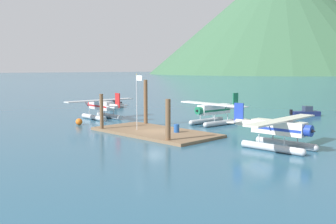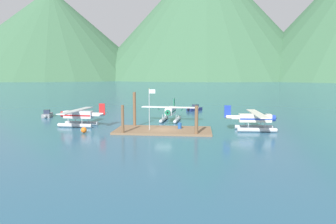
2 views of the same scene
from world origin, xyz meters
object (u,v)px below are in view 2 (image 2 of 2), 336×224
Objects in this scene: boat_grey_open_west at (47,115)px; seaplane_white_bow_centre at (170,113)px; fuel_drum at (180,126)px; boat_navy_open_north at (195,109)px; seaplane_cream_stbd_fwd at (255,120)px; seaplane_silver_port_fwd at (78,117)px; mooring_buoy at (84,130)px; flagpole at (150,104)px.

seaplane_white_bow_centre is at bearing -6.99° from boat_grey_open_west.
boat_navy_open_north is at bearing 85.60° from fuel_drum.
seaplane_cream_stbd_fwd is (13.70, -8.14, 0.00)m from seaplane_white_bow_centre.
seaplane_silver_port_fwd is (-28.38, 1.21, 0.00)m from seaplane_cream_stbd_fwd.
mooring_buoy is 0.20× the size of boat_navy_open_north.
boat_grey_open_west is 32.59m from boat_navy_open_north.
mooring_buoy is (-13.88, -3.28, -0.32)m from fuel_drum.
boat_navy_open_north is at bearing 24.99° from boat_grey_open_west.
seaplane_white_bow_centre is 2.21× the size of boat_grey_open_west.
seaplane_cream_stbd_fwd is (15.71, 2.89, -2.57)m from flagpole.
seaplane_silver_port_fwd is at bearing 162.05° from flagpole.
seaplane_white_bow_centre is 2.47× the size of boat_navy_open_north.
seaplane_silver_port_fwd is at bearing 172.26° from fuel_drum.
mooring_buoy is 6.47m from seaplane_silver_port_fwd.
flagpole is 28.83m from boat_navy_open_north.
boat_grey_open_west is at bearing 155.88° from fuel_drum.
seaplane_white_bow_centre is 17.43m from boat_navy_open_north.
flagpole is at bearing -169.57° from seaplane_cream_stbd_fwd.
flagpole reaches higher than seaplane_cream_stbd_fwd.
seaplane_silver_port_fwd is 2.21× the size of boat_grey_open_west.
seaplane_silver_port_fwd reaches higher than fuel_drum.
seaplane_white_bow_centre reaches higher than fuel_drum.
seaplane_white_bow_centre and seaplane_silver_port_fwd have the same top height.
seaplane_white_bow_centre is at bearing 103.79° from fuel_drum.
flagpole is 1.31× the size of boat_grey_open_west.
seaplane_white_bow_centre is at bearing 79.70° from flagpole.
seaplane_white_bow_centre is at bearing 149.29° from seaplane_cream_stbd_fwd.
flagpole is 0.59× the size of seaplane_silver_port_fwd.
seaplane_silver_port_fwd is 2.47× the size of boat_navy_open_north.
mooring_buoy is 0.08× the size of seaplane_cream_stbd_fwd.
fuel_drum is 9.54m from seaplane_white_bow_centre.
fuel_drum is at bearing -174.55° from seaplane_cream_stbd_fwd.
flagpole is 5.75m from fuel_drum.
seaplane_cream_stbd_fwd is 40.57m from boat_grey_open_west.
flagpole is 27.46m from boat_grey_open_west.
seaplane_cream_stbd_fwd is at bearing 10.43° from flagpole.
seaplane_cream_stbd_fwd reaches higher than boat_grey_open_west.
mooring_buoy is 25.72m from seaplane_cream_stbd_fwd.
mooring_buoy is at bearing -171.27° from flagpole.
seaplane_cream_stbd_fwd is 2.46× the size of boat_navy_open_north.
seaplane_white_bow_centre is at bearing 47.12° from mooring_buoy.
boat_navy_open_north is (6.28, 27.90, -3.66)m from flagpole.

